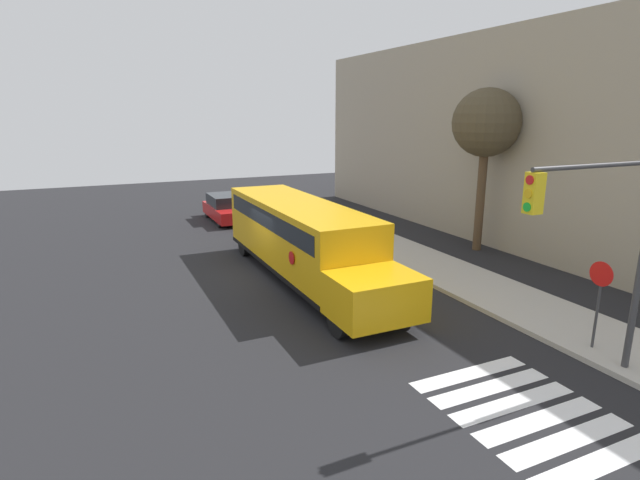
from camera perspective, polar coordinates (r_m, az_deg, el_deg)
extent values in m
plane|color=black|center=(19.63, -6.17, -4.03)|extent=(60.00, 60.00, 0.00)
cube|color=#B2ADA3|center=(22.44, 9.73, -1.61)|extent=(44.00, 3.00, 0.15)
cube|color=#9E937F|center=(25.92, 22.34, 10.53)|extent=(32.00, 4.00, 9.84)
cube|color=white|center=(13.05, 16.69, -14.41)|extent=(0.50, 3.20, 0.01)
cube|color=white|center=(12.61, 18.85, -15.66)|extent=(0.50, 3.20, 0.01)
cube|color=white|center=(12.19, 21.20, -16.97)|extent=(0.50, 3.20, 0.01)
cube|color=white|center=(11.81, 23.74, -18.34)|extent=(0.50, 3.20, 0.01)
cube|color=white|center=(11.45, 26.50, -19.77)|extent=(0.50, 3.20, 0.01)
cube|color=white|center=(11.12, 29.47, -21.23)|extent=(0.50, 3.20, 0.01)
cube|color=#EAA80F|center=(19.15, -2.62, 0.75)|extent=(9.55, 2.50, 2.43)
cube|color=#EAA80F|center=(14.36, 6.26, -6.40)|extent=(2.00, 2.50, 1.27)
cube|color=black|center=(19.44, -2.58, -2.50)|extent=(9.55, 2.54, 0.16)
cube|color=black|center=(19.00, -2.64, 2.70)|extent=(8.79, 2.53, 0.64)
cylinder|color=red|center=(16.36, -3.29, -2.06)|extent=(0.44, 0.02, 0.44)
cylinder|color=black|center=(15.21, 9.53, -7.69)|extent=(1.00, 0.30, 1.00)
cylinder|color=black|center=(14.17, 2.20, -9.17)|extent=(1.00, 0.30, 1.00)
cylinder|color=black|center=(23.04, -3.49, 0.08)|extent=(1.00, 0.30, 1.00)
cylinder|color=black|center=(22.37, -8.64, -0.49)|extent=(1.00, 0.30, 1.00)
cube|color=red|center=(29.76, -10.58, 3.21)|extent=(4.67, 1.86, 0.66)
cube|color=#1E2328|center=(29.92, -10.78, 4.51)|extent=(2.62, 1.72, 0.63)
cylinder|color=black|center=(28.56, -8.20, 2.37)|extent=(0.64, 0.22, 0.64)
cylinder|color=black|center=(28.15, -11.37, 2.06)|extent=(0.64, 0.22, 0.64)
cylinder|color=black|center=(31.47, -9.84, 3.41)|extent=(0.64, 0.22, 0.64)
cylinder|color=black|center=(31.10, -12.73, 3.14)|extent=(0.64, 0.22, 0.64)
cylinder|color=#38383A|center=(14.91, 29.07, -7.32)|extent=(0.07, 0.07, 2.21)
cylinder|color=red|center=(14.54, 29.47, -3.40)|extent=(0.65, 0.03, 0.65)
cylinder|color=#38383A|center=(11.77, 29.38, 7.42)|extent=(0.10, 3.77, 0.10)
cube|color=yellow|center=(10.44, 23.26, 4.94)|extent=(0.28, 0.28, 0.80)
cylinder|color=red|center=(10.29, 22.84, 6.34)|extent=(0.18, 0.02, 0.18)
cylinder|color=#EAB214|center=(10.33, 22.70, 4.91)|extent=(0.18, 0.02, 0.18)
cylinder|color=green|center=(10.37, 22.56, 3.50)|extent=(0.18, 0.02, 0.18)
cylinder|color=brown|center=(23.79, 17.87, 4.61)|extent=(0.39, 0.39, 4.85)
sphere|color=#4C422D|center=(23.51, 18.49, 12.61)|extent=(2.98, 2.98, 2.98)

